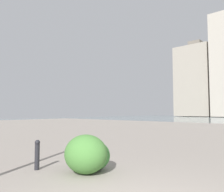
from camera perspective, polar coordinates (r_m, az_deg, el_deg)
The scene contains 4 objects.
building_annex at distance 76.18m, azimuth 21.34°, elevation 3.50°, with size 10.61×12.94×24.20m.
bollard_near at distance 6.03m, azimuth -18.95°, elevation -14.14°, with size 0.13×0.13×0.75m.
shrub_low at distance 5.42m, azimuth -6.85°, elevation -14.78°, with size 1.08×0.97×0.91m.
shrub_round at distance 5.72m, azimuth -4.77°, elevation -15.17°, with size 0.86×0.77×0.73m.
Camera 1 is at (-1.72, 2.47, 1.47)m, focal length 35.03 mm.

